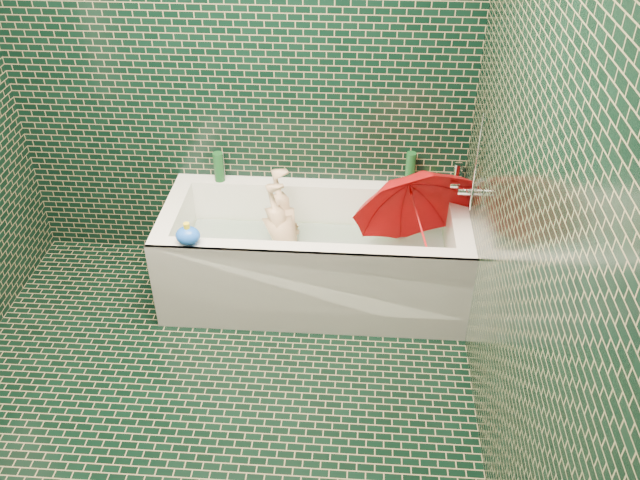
# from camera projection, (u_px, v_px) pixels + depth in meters

# --- Properties ---
(floor) EXTENTS (2.80, 2.80, 0.00)m
(floor) POSITION_uv_depth(u_px,v_px,m) (205.00, 423.00, 3.24)
(floor) COLOR black
(floor) RESTS_ON ground
(wall_back) EXTENTS (2.80, 0.00, 2.80)m
(wall_back) POSITION_uv_depth(u_px,v_px,m) (236.00, 63.00, 3.65)
(wall_back) COLOR black
(wall_back) RESTS_ON floor
(wall_right) EXTENTS (0.00, 2.80, 2.80)m
(wall_right) POSITION_uv_depth(u_px,v_px,m) (527.00, 216.00, 2.43)
(wall_right) COLOR black
(wall_right) RESTS_ON floor
(bathtub) EXTENTS (1.70, 0.75, 0.55)m
(bathtub) POSITION_uv_depth(u_px,v_px,m) (315.00, 264.00, 3.91)
(bathtub) COLOR white
(bathtub) RESTS_ON floor
(bath_mat) EXTENTS (1.35, 0.47, 0.01)m
(bath_mat) POSITION_uv_depth(u_px,v_px,m) (315.00, 269.00, 3.95)
(bath_mat) COLOR green
(bath_mat) RESTS_ON bathtub
(water) EXTENTS (1.48, 0.53, 0.00)m
(water) POSITION_uv_depth(u_px,v_px,m) (315.00, 250.00, 3.87)
(water) COLOR silver
(water) RESTS_ON bathtub
(faucet) EXTENTS (0.18, 0.19, 0.55)m
(faucet) POSITION_uv_depth(u_px,v_px,m) (469.00, 184.00, 3.54)
(faucet) COLOR silver
(faucet) RESTS_ON wall_right
(child) EXTENTS (0.92, 0.43, 0.31)m
(child) POSITION_uv_depth(u_px,v_px,m) (287.00, 244.00, 3.89)
(child) COLOR #D4AB84
(child) RESTS_ON bathtub
(umbrella) EXTENTS (0.92, 0.94, 1.01)m
(umbrella) POSITION_uv_depth(u_px,v_px,m) (421.00, 227.00, 3.61)
(umbrella) COLOR red
(umbrella) RESTS_ON bathtub
(soap_bottle_a) EXTENTS (0.13, 0.13, 0.27)m
(soap_bottle_a) POSITION_uv_depth(u_px,v_px,m) (455.00, 187.00, 3.95)
(soap_bottle_a) COLOR white
(soap_bottle_a) RESTS_ON bathtub
(soap_bottle_b) EXTENTS (0.10, 0.10, 0.21)m
(soap_bottle_b) POSITION_uv_depth(u_px,v_px,m) (436.00, 187.00, 3.95)
(soap_bottle_b) COLOR #421D6C
(soap_bottle_b) RESTS_ON bathtub
(soap_bottle_c) EXTENTS (0.14, 0.14, 0.15)m
(soap_bottle_c) POSITION_uv_depth(u_px,v_px,m) (433.00, 189.00, 3.93)
(soap_bottle_c) COLOR #14471E
(soap_bottle_c) RESTS_ON bathtub
(bottle_right_tall) EXTENTS (0.07, 0.07, 0.22)m
(bottle_right_tall) POSITION_uv_depth(u_px,v_px,m) (410.00, 170.00, 3.88)
(bottle_right_tall) COLOR #14471E
(bottle_right_tall) RESTS_ON bathtub
(bottle_right_pump) EXTENTS (0.06, 0.06, 0.17)m
(bottle_right_pump) POSITION_uv_depth(u_px,v_px,m) (458.00, 177.00, 3.88)
(bottle_right_pump) COLOR silver
(bottle_right_pump) RESTS_ON bathtub
(bottle_left_tall) EXTENTS (0.08, 0.08, 0.18)m
(bottle_left_tall) POSITION_uv_depth(u_px,v_px,m) (219.00, 167.00, 3.96)
(bottle_left_tall) COLOR #14471E
(bottle_left_tall) RESTS_ON bathtub
(bottle_left_short) EXTENTS (0.07, 0.07, 0.17)m
(bottle_left_short) POSITION_uv_depth(u_px,v_px,m) (220.00, 166.00, 3.98)
(bottle_left_short) COLOR white
(bottle_left_short) RESTS_ON bathtub
(rubber_duck) EXTENTS (0.10, 0.07, 0.09)m
(rubber_duck) POSITION_uv_depth(u_px,v_px,m) (434.00, 183.00, 3.91)
(rubber_duck) COLOR yellow
(rubber_duck) RESTS_ON bathtub
(bath_toy) EXTENTS (0.14, 0.12, 0.13)m
(bath_toy) POSITION_uv_depth(u_px,v_px,m) (188.00, 235.00, 3.45)
(bath_toy) COLOR blue
(bath_toy) RESTS_ON bathtub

